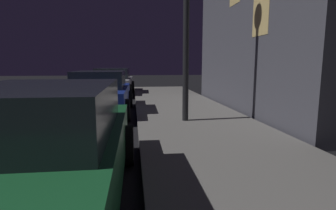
{
  "coord_description": "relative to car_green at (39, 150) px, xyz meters",
  "views": [
    {
      "loc": [
        3.89,
        0.19,
        1.66
      ],
      "look_at": [
        4.19,
        2.44,
        1.31
      ],
      "focal_mm": 28.71,
      "sensor_mm": 36.0,
      "label": 1
    }
  ],
  "objects": [
    {
      "name": "car_silver",
      "position": [
        -0.0,
        11.66,
        -0.01
      ],
      "size": [
        2.28,
        4.17,
        1.43
      ],
      "color": "#B7B7BF",
      "rests_on": "ground"
    },
    {
      "name": "car_green",
      "position": [
        0.0,
        0.0,
        0.0
      ],
      "size": [
        2.08,
        4.32,
        1.43
      ],
      "color": "#19592D",
      "rests_on": "ground"
    },
    {
      "name": "car_blue",
      "position": [
        -0.0,
        5.97,
        -0.02
      ],
      "size": [
        2.06,
        4.12,
        1.43
      ],
      "color": "navy",
      "rests_on": "ground"
    }
  ]
}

